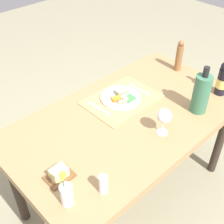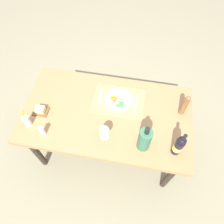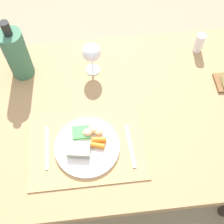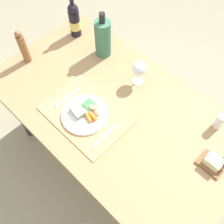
% 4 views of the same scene
% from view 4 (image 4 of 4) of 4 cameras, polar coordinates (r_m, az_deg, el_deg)
% --- Properties ---
extents(ground_plane, '(8.00, 8.00, 0.00)m').
position_cam_4_polar(ground_plane, '(2.10, 0.41, -9.95)').
color(ground_plane, gray).
extents(dining_table, '(1.48, 0.83, 0.74)m').
position_cam_4_polar(dining_table, '(1.50, 0.56, -0.59)').
color(dining_table, '#9E7B50').
rests_on(dining_table, ground_plane).
extents(placemat, '(0.46, 0.33, 0.01)m').
position_cam_4_polar(placemat, '(1.42, -5.73, -0.48)').
color(placemat, tan).
rests_on(placemat, dining_table).
extents(dinner_plate, '(0.26, 0.26, 0.05)m').
position_cam_4_polar(dinner_plate, '(1.41, -5.97, -0.30)').
color(dinner_plate, silver).
rests_on(dinner_plate, placemat).
extents(fork, '(0.01, 0.18, 0.00)m').
position_cam_4_polar(fork, '(1.49, -9.71, 3.33)').
color(fork, silver).
rests_on(fork, placemat).
extents(knife, '(0.02, 0.18, 0.00)m').
position_cam_4_polar(knife, '(1.35, -1.62, -5.30)').
color(knife, silver).
rests_on(knife, placemat).
extents(wine_bottle, '(0.07, 0.07, 0.29)m').
position_cam_4_polar(wine_bottle, '(1.77, -8.29, 19.42)').
color(wine_bottle, black).
rests_on(wine_bottle, dining_table).
extents(pepper_mill, '(0.05, 0.05, 0.23)m').
position_cam_4_polar(pepper_mill, '(1.67, -19.02, 13.39)').
color(pepper_mill, brown).
rests_on(pepper_mill, dining_table).
extents(salt_shaker, '(0.04, 0.04, 0.10)m').
position_cam_4_polar(salt_shaker, '(1.45, 22.58, -1.98)').
color(salt_shaker, white).
rests_on(salt_shaker, dining_table).
extents(cooler_bottle, '(0.10, 0.10, 0.30)m').
position_cam_4_polar(cooler_bottle, '(1.62, -2.03, 15.98)').
color(cooler_bottle, '#3B7051').
rests_on(cooler_bottle, dining_table).
extents(butter_dish, '(0.13, 0.10, 0.06)m').
position_cam_4_polar(butter_dish, '(1.36, 21.32, -10.36)').
color(butter_dish, brown).
rests_on(butter_dish, dining_table).
extents(wine_glass, '(0.08, 0.08, 0.16)m').
position_cam_4_polar(wine_glass, '(1.47, 6.08, 9.50)').
color(wine_glass, white).
rests_on(wine_glass, dining_table).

